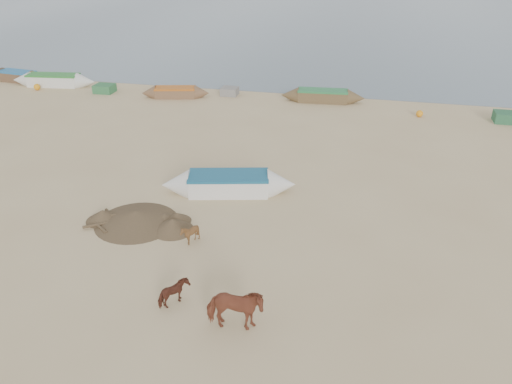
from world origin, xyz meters
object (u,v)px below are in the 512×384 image
cow_adult (235,309)px  calf_right (175,294)px  calf_front (190,234)px  near_canoe (229,184)px

cow_adult → calf_right: (-2.15, 0.63, -0.30)m
calf_front → near_canoe: bearing=153.1°
calf_front → near_canoe: 4.42m
calf_right → near_canoe: size_ratio=0.15×
calf_front → calf_right: bearing=-11.2°
calf_right → calf_front: bearing=22.3°
calf_front → calf_right: 3.60m
calf_right → cow_adult: bearing=-96.0°
cow_adult → calf_front: 5.07m
cow_adult → near_canoe: bearing=10.4°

